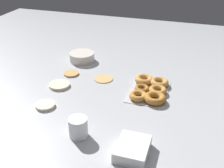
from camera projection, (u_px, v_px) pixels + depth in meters
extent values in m
plane|color=#B2B5BA|center=(97.00, 92.00, 1.55)|extent=(3.00, 3.00, 0.00)
cylinder|color=beige|center=(45.00, 105.00, 1.42)|extent=(0.10, 0.10, 0.02)
cylinder|color=tan|center=(103.00, 78.00, 1.68)|extent=(0.11, 0.11, 0.01)
cylinder|color=tan|center=(71.00, 73.00, 1.74)|extent=(0.09, 0.09, 0.01)
cylinder|color=beige|center=(59.00, 85.00, 1.60)|extent=(0.12, 0.12, 0.02)
cube|color=silver|center=(149.00, 91.00, 1.55)|extent=(0.30, 0.21, 0.01)
torus|color=#B7752D|center=(155.00, 98.00, 1.45)|extent=(0.11, 0.11, 0.03)
torus|color=#C68438|center=(158.00, 90.00, 1.53)|extent=(0.10, 0.10, 0.03)
torus|color=#D19347|center=(159.00, 82.00, 1.60)|extent=(0.11, 0.11, 0.03)
torus|color=#C68438|center=(138.00, 96.00, 1.47)|extent=(0.10, 0.10, 0.03)
torus|color=#AD6B28|center=(142.00, 88.00, 1.55)|extent=(0.08, 0.08, 0.02)
torus|color=#D19347|center=(144.00, 79.00, 1.63)|extent=(0.11, 0.11, 0.03)
cylinder|color=silver|center=(82.00, 57.00, 1.90)|extent=(0.17, 0.17, 0.06)
cube|color=white|center=(132.00, 151.00, 1.12)|extent=(0.16, 0.13, 0.03)
cube|color=white|center=(133.00, 147.00, 1.10)|extent=(0.16, 0.13, 0.03)
cylinder|color=white|center=(78.00, 127.00, 1.20)|extent=(0.08, 0.08, 0.09)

